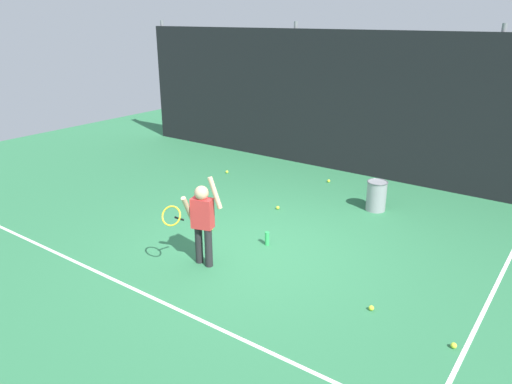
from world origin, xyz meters
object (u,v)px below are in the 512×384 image
object	(u,v)px
tennis_ball_6	(454,345)
tennis_ball_2	(278,208)
tennis_ball_4	(371,308)
tennis_ball_0	(198,189)
ball_hopper	(376,195)
tennis_ball_5	(329,181)
tennis_ball_1	(227,172)
tennis_player	(201,218)
tennis_ball_3	(211,229)
water_bottle	(267,238)

from	to	relation	value
tennis_ball_6	tennis_ball_2	bearing A→B (deg)	149.44
tennis_ball_4	tennis_ball_0	bearing A→B (deg)	157.25
ball_hopper	tennis_ball_0	xyz separation A→B (m)	(-3.39, -1.17, -0.26)
tennis_ball_5	tennis_ball_0	bearing A→B (deg)	-133.31
tennis_ball_0	tennis_ball_6	size ratio (longest dim) A/B	1.00
ball_hopper	tennis_ball_1	distance (m)	3.65
tennis_player	tennis_ball_2	bearing A→B (deg)	79.76
tennis_player	tennis_ball_3	bearing A→B (deg)	108.08
ball_hopper	water_bottle	world-z (taller)	ball_hopper
tennis_player	water_bottle	distance (m)	1.29
tennis_player	tennis_ball_2	size ratio (longest dim) A/B	20.46
tennis_ball_1	tennis_ball_3	size ratio (longest dim) A/B	1.00
tennis_ball_4	tennis_ball_1	bearing A→B (deg)	146.68
tennis_ball_5	tennis_ball_3	bearing A→B (deg)	-97.28
ball_hopper	tennis_ball_6	size ratio (longest dim) A/B	8.52
tennis_ball_5	water_bottle	bearing A→B (deg)	-78.93
tennis_player	tennis_ball_0	size ratio (longest dim) A/B	20.46
tennis_player	tennis_ball_5	xyz separation A→B (m)	(-0.25, 4.35, -0.69)
tennis_player	tennis_ball_3	distance (m)	1.37
tennis_ball_1	tennis_ball_2	distance (m)	2.44
water_bottle	tennis_ball_6	bearing A→B (deg)	-15.99
tennis_ball_2	tennis_ball_5	xyz separation A→B (m)	(0.04, 1.94, 0.00)
tennis_ball_3	tennis_ball_5	bearing A→B (deg)	82.72
tennis_player	tennis_ball_0	world-z (taller)	tennis_player
tennis_player	tennis_ball_0	xyz separation A→B (m)	(-2.20, 2.29, -0.69)
ball_hopper	water_bottle	xyz separation A→B (m)	(-0.80, -2.38, -0.18)
tennis_ball_0	tennis_ball_4	bearing A→B (deg)	-22.75
tennis_ball_5	tennis_player	bearing A→B (deg)	-86.71
tennis_ball_2	tennis_ball_0	bearing A→B (deg)	-176.33
tennis_ball_0	ball_hopper	bearing A→B (deg)	18.99
tennis_ball_2	tennis_player	bearing A→B (deg)	-83.12
tennis_ball_0	tennis_ball_4	size ratio (longest dim) A/B	1.00
tennis_ball_2	tennis_ball_4	world-z (taller)	same
tennis_ball_2	ball_hopper	bearing A→B (deg)	35.12
tennis_player	tennis_ball_4	world-z (taller)	tennis_player
tennis_ball_2	tennis_ball_6	bearing A→B (deg)	-30.56
tennis_ball_2	tennis_ball_4	size ratio (longest dim) A/B	1.00
tennis_player	tennis_ball_1	world-z (taller)	tennis_player
tennis_ball_2	tennis_ball_4	bearing A→B (deg)	-37.05
tennis_player	water_bottle	xyz separation A→B (m)	(0.39, 1.07, -0.62)
tennis_ball_6	tennis_player	bearing A→B (deg)	-176.94
tennis_player	tennis_ball_6	bearing A→B (deg)	-14.05
tennis_ball_0	tennis_ball_3	size ratio (longest dim) A/B	1.00
tennis_ball_1	tennis_ball_4	world-z (taller)	same
water_bottle	tennis_ball_5	size ratio (longest dim) A/B	3.33
water_bottle	tennis_ball_0	bearing A→B (deg)	154.82
tennis_ball_3	tennis_ball_5	size ratio (longest dim) A/B	1.00
tennis_ball_2	water_bottle	bearing A→B (deg)	-63.00
water_bottle	tennis_ball_2	bearing A→B (deg)	117.00
water_bottle	tennis_ball_1	bearing A→B (deg)	138.76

